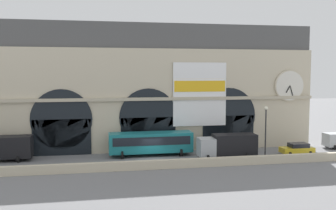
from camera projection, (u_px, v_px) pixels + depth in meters
The scene contains 8 objects.
ground_plane at pixel (154, 160), 46.66m from camera, with size 200.00×200.00×0.00m, color slate.
quay_parapet_wall at pixel (159, 164), 42.38m from camera, with size 90.00×0.70×1.01m, color beige.
station_building at pixel (146, 88), 53.60m from camera, with size 48.63×6.08×17.85m.
box_truck_west at pixel (1, 148), 45.89m from camera, with size 7.50×2.91×3.12m.
bus_center at pixel (151, 142), 49.04m from camera, with size 11.00×3.25×3.10m.
box_truck_mideast at pixel (228, 145), 47.46m from camera, with size 7.50×2.91×3.12m.
car_east at pixel (297, 149), 49.78m from camera, with size 4.40×2.22×1.55m.
street_lamp_quayside at pixel (266, 127), 45.23m from camera, with size 0.44×0.44×6.90m.
Camera 1 is at (-6.51, -45.46, 10.92)m, focal length 39.66 mm.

